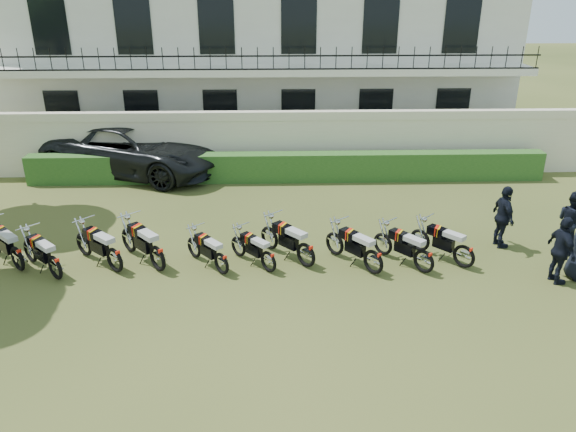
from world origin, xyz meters
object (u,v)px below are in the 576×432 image
object	(u,v)px
motorcycle_2	(114,254)
officer_5	(503,217)
motorcycle_7	(374,256)
officer_2	(561,251)
motorcycle_3	(157,252)
motorcycle_0	(17,253)
motorcycle_8	(424,256)
motorcycle_4	(221,259)
motorcycle_6	(306,249)
suv	(134,149)
officer_4	(571,222)
motorcycle_1	(54,262)
motorcycle_9	(465,251)
motorcycle_5	(268,257)

from	to	relation	value
motorcycle_2	officer_5	size ratio (longest dim) A/B	0.91
motorcycle_7	officer_2	bearing A→B (deg)	-45.26
motorcycle_3	motorcycle_7	xyz separation A→B (m)	(5.23, -0.30, -0.03)
motorcycle_0	motorcycle_8	xyz separation A→B (m)	(9.86, -0.39, -0.03)
motorcycle_0	officer_2	size ratio (longest dim) A/B	0.90
motorcycle_0	motorcycle_4	bearing A→B (deg)	-49.52
motorcycle_7	officer_5	size ratio (longest dim) A/B	0.92
motorcycle_6	officer_2	size ratio (longest dim) A/B	0.93
officer_2	officer_5	size ratio (longest dim) A/B	0.98
motorcycle_6	motorcycle_3	bearing A→B (deg)	140.14
suv	officer_4	size ratio (longest dim) A/B	3.94
motorcycle_1	motorcycle_8	world-z (taller)	motorcycle_1
motorcycle_8	officer_4	size ratio (longest dim) A/B	0.90
motorcycle_6	motorcycle_8	bearing A→B (deg)	-49.08
officer_5	motorcycle_6	bearing A→B (deg)	95.96
motorcycle_0	motorcycle_4	xyz separation A→B (m)	(4.97, -0.31, -0.07)
motorcycle_2	motorcycle_6	world-z (taller)	motorcycle_2
motorcycle_4	motorcycle_9	xyz separation A→B (m)	(5.95, 0.15, 0.04)
motorcycle_0	motorcycle_1	distance (m)	1.15
motorcycle_2	motorcycle_6	bearing A→B (deg)	-46.47
motorcycle_5	motorcycle_7	xyz separation A→B (m)	(2.53, -0.17, 0.06)
motorcycle_7	officer_2	size ratio (longest dim) A/B	0.94
motorcycle_7	suv	size ratio (longest dim) A/B	0.24
motorcycle_8	officer_5	bearing A→B (deg)	-9.29
motorcycle_1	motorcycle_7	xyz separation A→B (m)	(7.57, 0.05, 0.01)
motorcycle_5	motorcycle_9	xyz separation A→B (m)	(4.81, 0.07, 0.05)
motorcycle_6	suv	distance (m)	9.41
motorcycle_1	motorcycle_2	distance (m)	1.36
motorcycle_7	motorcycle_8	distance (m)	1.23
motorcycle_4	officer_4	size ratio (longest dim) A/B	0.82
motorcycle_5	motorcycle_7	size ratio (longest dim) A/B	0.84
motorcycle_1	motorcycle_4	distance (m)	3.91
motorcycle_2	motorcycle_3	distance (m)	1.03
motorcycle_4	motorcycle_6	size ratio (longest dim) A/B	0.88
motorcycle_0	motorcycle_1	size ratio (longest dim) A/B	1.05
motorcycle_0	motorcycle_7	bearing A→B (deg)	-48.63
motorcycle_7	motorcycle_9	bearing A→B (deg)	-32.45
motorcycle_1	motorcycle_0	bearing A→B (deg)	110.69
officer_5	motorcycle_2	bearing A→B (deg)	91.54
motorcycle_2	motorcycle_6	size ratio (longest dim) A/B	0.99
officer_4	motorcycle_2	bearing A→B (deg)	78.84
motorcycle_5	officer_5	size ratio (longest dim) A/B	0.77
motorcycle_5	officer_2	size ratio (longest dim) A/B	0.79
motorcycle_0	officer_4	xyz separation A→B (m)	(13.94, 0.71, 0.33)
motorcycle_3	motorcycle_9	world-z (taller)	motorcycle_3
suv	motorcycle_2	bearing A→B (deg)	-151.60
motorcycle_3	suv	size ratio (longest dim) A/B	0.25
motorcycle_1	motorcycle_7	distance (m)	7.57
motorcycle_1	officer_4	xyz separation A→B (m)	(12.88, 1.17, 0.35)
motorcycle_8	suv	world-z (taller)	suv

